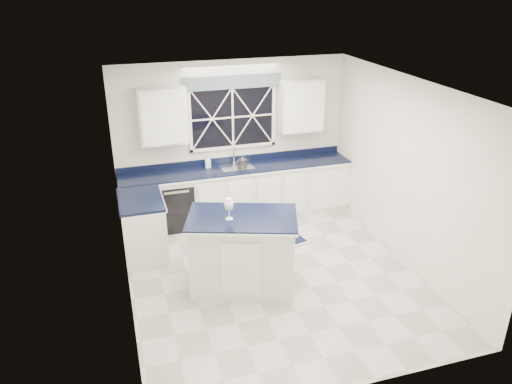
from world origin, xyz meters
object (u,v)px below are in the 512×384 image
object	(u,v)px
faucet	(234,155)
kettle	(243,162)
wine_glass	(229,205)
island	(243,252)
soap_bottle	(208,162)
dishwasher	(175,204)

from	to	relation	value
faucet	kettle	world-z (taller)	faucet
faucet	wine_glass	distance (m)	2.37
island	kettle	xyz separation A→B (m)	(0.59, 2.08, 0.49)
soap_bottle	faucet	bearing A→B (deg)	5.50
kettle	wine_glass	size ratio (longest dim) A/B	0.86
faucet	island	xyz separation A→B (m)	(-0.49, -2.26, -0.56)
wine_glass	island	bearing A→B (deg)	5.89
wine_glass	dishwasher	bearing A→B (deg)	101.78
soap_bottle	wine_glass	bearing A→B (deg)	-94.92
island	soap_bottle	world-z (taller)	soap_bottle
faucet	soap_bottle	xyz separation A→B (m)	(-0.47, -0.05, -0.06)
faucet	island	distance (m)	2.38
faucet	dishwasher	bearing A→B (deg)	-169.98
kettle	wine_glass	xyz separation A→B (m)	(-0.77, -2.10, 0.24)
dishwasher	wine_glass	xyz separation A→B (m)	(0.43, -2.08, 0.86)
wine_glass	soap_bottle	xyz separation A→B (m)	(0.19, 2.23, -0.22)
dishwasher	island	xyz separation A→B (m)	(0.61, -2.06, 0.13)
dishwasher	wine_glass	size ratio (longest dim) A/B	2.82
kettle	soap_bottle	world-z (taller)	soap_bottle
wine_glass	soap_bottle	world-z (taller)	wine_glass
dishwasher	faucet	world-z (taller)	faucet
dishwasher	kettle	distance (m)	1.35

